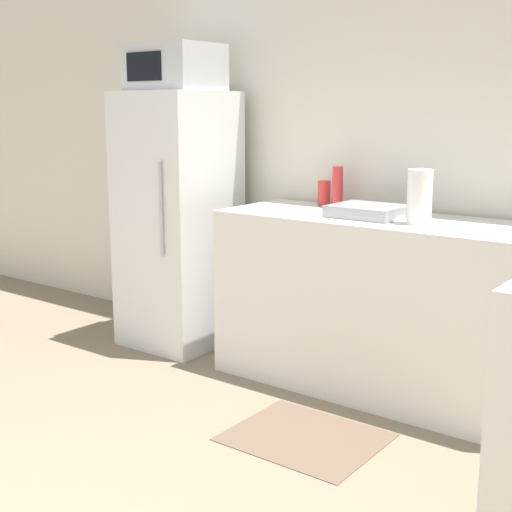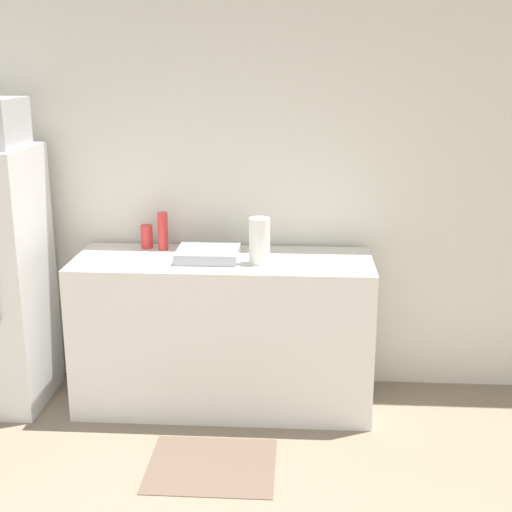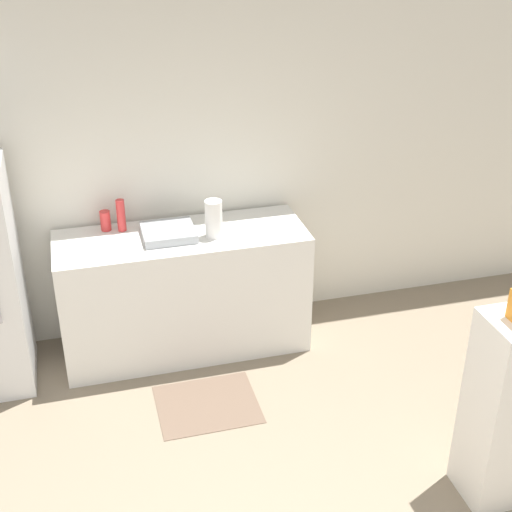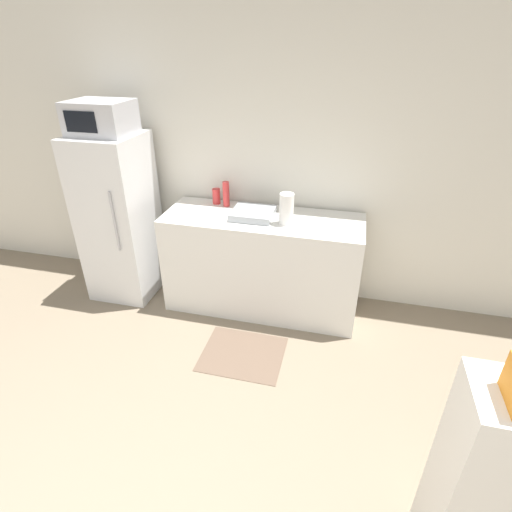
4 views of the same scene
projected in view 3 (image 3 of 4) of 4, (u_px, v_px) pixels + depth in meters
The scene contains 7 objects.
wall_back at pixel (143, 166), 5.00m from camera, with size 8.00×0.06×2.60m, color silver.
counter at pixel (184, 292), 5.12m from camera, with size 1.74×0.62×0.91m, color silver.
sink_basin at pixel (168, 232), 4.87m from camera, with size 0.36×0.34×0.06m, color #9EA3A8.
bottle_tall at pixel (121, 215), 4.92m from camera, with size 0.06×0.06×0.23m, color red.
bottle_short at pixel (105, 221), 4.95m from camera, with size 0.07×0.07×0.14m, color red.
paper_towel_roll at pixel (214, 219), 4.83m from camera, with size 0.12×0.12×0.26m, color white.
kitchen_rug at pixel (207, 404), 4.71m from camera, with size 0.66×0.55×0.01m, color brown.
Camera 3 is at (-0.47, -1.63, 3.06)m, focal length 50.00 mm.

